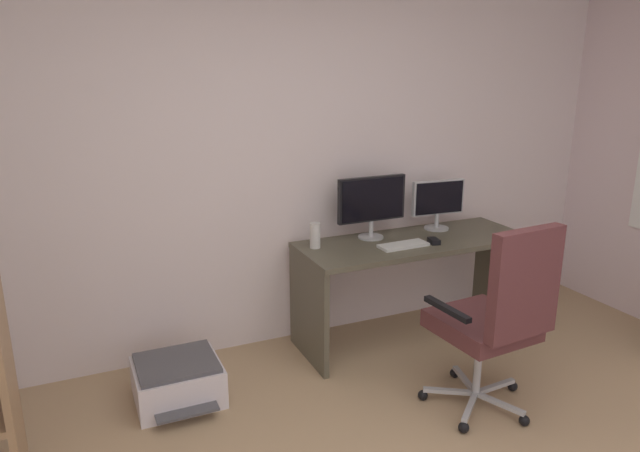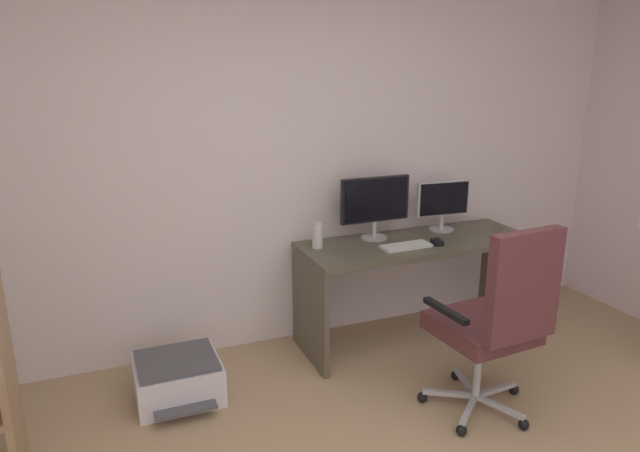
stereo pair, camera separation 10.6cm
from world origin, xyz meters
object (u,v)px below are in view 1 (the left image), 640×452
monitor_main (372,202)px  office_chair (497,314)px  monitor_secondary (438,200)px  desk (413,265)px  desktop_speaker (315,236)px  computer_mouse (434,241)px  keyboard (403,245)px  printer (178,381)px

monitor_main → office_chair: (0.13, -1.16, -0.38)m
office_chair → monitor_secondary: bearing=70.3°
monitor_main → monitor_secondary: monitor_main is taller
desk → desktop_speaker: 0.76m
monitor_secondary → computer_mouse: bearing=-127.9°
computer_mouse → office_chair: bearing=-90.0°
monitor_secondary → desk: bearing=-151.3°
monitor_secondary → keyboard: 0.56m
desk → office_chair: size_ratio=1.45×
monitor_secondary → keyboard: (-0.45, -0.27, -0.21)m
printer → desktop_speaker: bearing=14.5°
printer → monitor_secondary: bearing=8.7°
keyboard → printer: 1.66m
desktop_speaker → monitor_secondary: bearing=2.7°
monitor_main → desktop_speaker: size_ratio=3.00×
keyboard → office_chair: office_chair is taller
monitor_secondary → computer_mouse: (-0.22, -0.29, -0.20)m
desk → printer: bearing=-175.2°
monitor_main → printer: bearing=-168.1°
computer_mouse → desktop_speaker: size_ratio=0.59×
desk → desktop_speaker: bearing=170.6°
printer → computer_mouse: bearing=0.6°
keyboard → office_chair: (0.04, -0.90, -0.13)m
desk → computer_mouse: size_ratio=16.39×
desk → computer_mouse: (0.07, -0.12, 0.20)m
monitor_main → computer_mouse: 0.50m
printer → desk: bearing=4.8°
desktop_speaker → printer: (-0.99, -0.26, -0.70)m
desk → monitor_main: (-0.25, 0.16, 0.44)m
monitor_secondary → desktop_speaker: 1.01m
computer_mouse → desktop_speaker: (-0.78, 0.24, 0.07)m
desktop_speaker → office_chair: office_chair is taller
desk → monitor_main: size_ratio=3.21×
monitor_secondary → printer: bearing=-171.3°
desk → monitor_secondary: bearing=28.7°
desk → monitor_secondary: monitor_secondary is taller
keyboard → desktop_speaker: bearing=156.4°
computer_mouse → office_chair: size_ratio=0.09×
monitor_main → monitor_secondary: size_ratio=1.24×
monitor_main → computer_mouse: monitor_main is taller
computer_mouse → desk: bearing=133.1°
computer_mouse → keyboard: bearing=-173.1°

